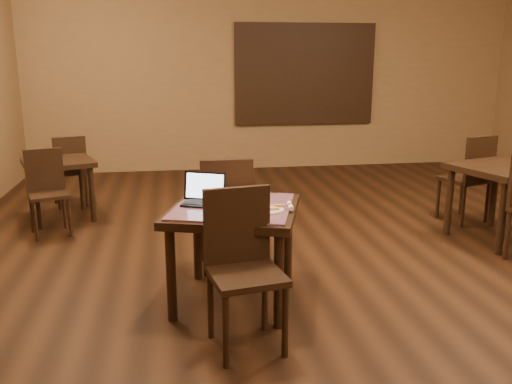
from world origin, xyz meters
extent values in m
plane|color=black|center=(0.00, 0.00, 0.00)|extent=(10.00, 10.00, 0.00)
cube|color=olive|center=(0.00, 5.00, 1.50)|extent=(8.00, 0.02, 3.00)
cube|color=#286895|center=(0.50, 4.97, 1.55)|extent=(2.20, 0.04, 1.50)
cube|color=black|center=(0.50, 4.95, 1.55)|extent=(2.34, 0.02, 1.64)
cylinder|color=black|center=(-1.74, -0.34, 0.35)|extent=(0.07, 0.07, 0.71)
cylinder|color=black|center=(-1.52, 0.39, 0.35)|extent=(0.07, 0.07, 0.71)
cylinder|color=black|center=(-1.02, -0.56, 0.35)|extent=(0.07, 0.07, 0.71)
cylinder|color=black|center=(-0.80, 0.17, 0.35)|extent=(0.07, 0.07, 0.71)
cube|color=black|center=(-1.27, -0.09, 0.72)|extent=(1.15, 1.15, 0.06)
cube|color=#192EA4|center=(-1.27, -0.09, 0.76)|extent=(1.05, 1.05, 0.02)
cylinder|color=black|center=(-1.43, -1.00, 0.24)|extent=(0.04, 0.04, 0.47)
cylinder|color=black|center=(-1.49, -0.63, 0.24)|extent=(0.04, 0.04, 0.47)
cylinder|color=black|center=(-1.05, -0.94, 0.24)|extent=(0.04, 0.04, 0.47)
cylinder|color=black|center=(-1.12, -0.57, 0.24)|extent=(0.04, 0.04, 0.47)
cube|color=black|center=(-1.27, -0.79, 0.50)|extent=(0.51, 0.51, 0.04)
cube|color=black|center=(-1.30, -0.59, 0.77)|extent=(0.44, 0.12, 0.51)
cylinder|color=black|center=(-1.08, 0.81, 0.24)|extent=(0.04, 0.04, 0.47)
cylinder|color=black|center=(-1.08, 0.43, 0.24)|extent=(0.04, 0.04, 0.47)
cylinder|color=black|center=(-1.46, 0.80, 0.24)|extent=(0.04, 0.04, 0.47)
cylinder|color=black|center=(-1.46, 0.42, 0.24)|extent=(0.04, 0.04, 0.47)
cube|color=black|center=(-1.27, 0.61, 0.49)|extent=(0.44, 0.44, 0.04)
cube|color=black|center=(-1.27, 0.42, 0.76)|extent=(0.44, 0.05, 0.50)
cube|color=black|center=(-1.47, -0.04, 0.77)|extent=(0.39, 0.34, 0.02)
cube|color=black|center=(-1.47, 0.08, 0.88)|extent=(0.32, 0.17, 0.22)
cube|color=silver|center=(-1.47, 0.07, 0.88)|extent=(0.29, 0.15, 0.19)
cylinder|color=white|center=(-1.05, -0.27, 0.77)|extent=(0.24, 0.24, 0.01)
cylinder|color=silver|center=(-1.15, 0.15, 0.77)|extent=(0.39, 0.39, 0.01)
cylinder|color=beige|center=(-1.15, 0.15, 0.78)|extent=(0.32, 0.32, 0.02)
torus|color=#B7843A|center=(-1.15, 0.15, 0.78)|extent=(0.33, 0.33, 0.02)
cube|color=silver|center=(-1.13, 0.13, 0.79)|extent=(0.18, 0.28, 0.01)
cylinder|color=white|center=(-0.87, -0.23, 0.78)|extent=(0.05, 0.17, 0.04)
cylinder|color=#AF1F15|center=(-0.87, -0.23, 0.78)|extent=(0.04, 0.03, 0.04)
cylinder|color=black|center=(1.34, 0.53, 0.37)|extent=(0.07, 0.07, 0.73)
cylinder|color=black|center=(1.14, 1.16, 0.37)|extent=(0.07, 0.07, 0.73)
cylinder|color=black|center=(1.77, 1.36, 0.37)|extent=(0.07, 0.07, 0.73)
cube|color=black|center=(1.55, 0.94, 0.74)|extent=(1.03, 1.03, 0.06)
cylinder|color=black|center=(1.32, 0.40, 0.23)|extent=(0.04, 0.04, 0.46)
cylinder|color=black|center=(1.67, 1.85, 0.23)|extent=(0.04, 0.04, 0.46)
cylinder|color=black|center=(1.79, 1.49, 0.23)|extent=(0.04, 0.04, 0.46)
cylinder|color=black|center=(1.32, 1.74, 0.23)|extent=(0.04, 0.04, 0.46)
cylinder|color=black|center=(1.43, 1.38, 0.23)|extent=(0.04, 0.04, 0.46)
cube|color=black|center=(1.55, 1.61, 0.48)|extent=(0.54, 0.54, 0.04)
cube|color=black|center=(1.61, 1.43, 0.75)|extent=(0.43, 0.17, 0.49)
cylinder|color=black|center=(-3.18, 2.03, 0.33)|extent=(0.06, 0.06, 0.65)
cylinder|color=black|center=(-3.38, 2.59, 0.33)|extent=(0.06, 0.06, 0.65)
cylinder|color=black|center=(-2.62, 2.22, 0.33)|extent=(0.06, 0.06, 0.65)
cylinder|color=black|center=(-2.82, 2.78, 0.33)|extent=(0.06, 0.06, 0.65)
cube|color=black|center=(-3.00, 2.41, 0.66)|extent=(0.94, 0.94, 0.06)
cylinder|color=black|center=(-3.10, 1.59, 0.21)|extent=(0.04, 0.04, 0.41)
cylinder|color=black|center=(-3.21, 1.91, 0.21)|extent=(0.04, 0.04, 0.41)
cylinder|color=black|center=(-2.79, 1.70, 0.21)|extent=(0.04, 0.04, 0.41)
cylinder|color=black|center=(-2.90, 2.02, 0.21)|extent=(0.04, 0.04, 0.41)
cube|color=black|center=(-3.00, 1.81, 0.43)|extent=(0.49, 0.49, 0.04)
cube|color=black|center=(-3.06, 1.97, 0.67)|extent=(0.38, 0.16, 0.44)
cylinder|color=black|center=(-2.90, 3.22, 0.21)|extent=(0.04, 0.04, 0.41)
cylinder|color=black|center=(-2.79, 2.90, 0.21)|extent=(0.04, 0.04, 0.41)
cylinder|color=black|center=(-3.21, 3.11, 0.21)|extent=(0.04, 0.04, 0.41)
cylinder|color=black|center=(-3.10, 2.79, 0.21)|extent=(0.04, 0.04, 0.41)
cube|color=black|center=(-3.00, 3.00, 0.43)|extent=(0.49, 0.49, 0.04)
cube|color=black|center=(-2.94, 2.84, 0.67)|extent=(0.38, 0.16, 0.44)
camera|label=1|loc=(-1.70, -3.93, 1.83)|focal=38.00mm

